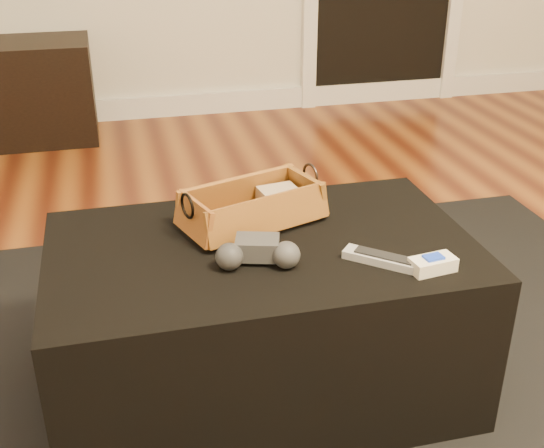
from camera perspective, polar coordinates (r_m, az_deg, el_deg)
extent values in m
cube|color=white|center=(4.01, -8.92, 9.72)|extent=(5.00, 0.04, 0.12)
cube|color=black|center=(1.80, -0.40, -14.46)|extent=(2.60, 2.00, 0.01)
cube|color=black|center=(1.71, -0.82, -7.91)|extent=(1.00, 0.60, 0.42)
cube|color=black|center=(1.67, -1.94, 0.41)|extent=(0.19, 0.12, 0.02)
cube|color=tan|center=(1.75, 0.49, 2.23)|extent=(0.11, 0.08, 0.05)
cube|color=#9D5C23|center=(1.70, -1.65, 0.23)|extent=(0.34, 0.24, 0.01)
cube|color=#A75D25|center=(1.74, -3.00, 2.67)|extent=(0.33, 0.14, 0.09)
cube|color=#935521|center=(1.62, -0.24, 0.81)|extent=(0.33, 0.14, 0.09)
cube|color=brown|center=(1.76, 2.85, 2.95)|extent=(0.08, 0.17, 0.09)
cube|color=brown|center=(1.61, -6.60, 0.47)|extent=(0.08, 0.17, 0.09)
torus|color=#2D231E|center=(1.75, 3.23, 4.11)|extent=(0.03, 0.06, 0.06)
torus|color=black|center=(1.59, -7.09, 1.50)|extent=(0.03, 0.06, 0.06)
cube|color=#303133|center=(1.52, -1.24, -1.98)|extent=(0.11, 0.09, 0.05)
sphere|color=#2A2A2C|center=(1.49, -3.59, -2.74)|extent=(0.07, 0.07, 0.06)
sphere|color=#343437|center=(1.50, 1.22, -2.60)|extent=(0.07, 0.07, 0.06)
cube|color=#B6B7BE|center=(1.54, 9.55, -3.02)|extent=(0.18, 0.16, 0.02)
cube|color=black|center=(1.53, 9.58, -2.65)|extent=(0.13, 0.12, 0.00)
cube|color=white|center=(1.53, 13.29, -3.31)|extent=(0.11, 0.06, 0.03)
cube|color=blue|center=(1.52, 13.36, -2.73)|extent=(0.05, 0.03, 0.01)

